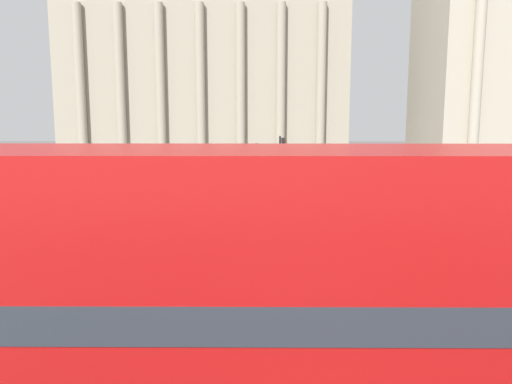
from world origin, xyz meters
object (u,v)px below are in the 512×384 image
Objects in this scene: traffic_light_far at (281,158)px; plaza_building_left at (206,74)px; traffic_light_mid at (259,172)px; pedestrian_blue at (209,208)px; pedestrian_grey at (432,175)px; double_decker_bus at (336,296)px; traffic_light_near at (363,196)px; car_navy at (150,181)px; car_silver at (161,213)px.

plaza_building_left is at bearing 105.21° from traffic_light_far.
traffic_light_mid is 2.93m from pedestrian_blue.
traffic_light_far reaches higher than pedestrian_grey.
double_decker_bus is at bearing 30.05° from pedestrian_grey.
traffic_light_near reaches higher than pedestrian_blue.
plaza_building_left reaches higher than pedestrian_blue.
car_navy is at bearing -93.44° from plaza_building_left.
plaza_building_left is at bearing 103.52° from double_decker_bus.
pedestrian_blue is 19.28m from pedestrian_grey.
traffic_light_far reaches higher than car_silver.
traffic_light_near is (8.57, -41.06, -6.78)m from plaza_building_left.
traffic_light_far is 9.59m from pedestrian_blue.
traffic_light_far is (6.98, -25.68, -6.95)m from plaza_building_left.
car_navy is at bearing -33.71° from pedestrian_grey.
plaza_building_left is at bearing 91.04° from car_navy.
pedestrian_blue is at bearing 127.12° from traffic_light_near.
car_silver is at bearing -23.77° from pedestrian_blue.
traffic_light_mid is 2.27× the size of pedestrian_grey.
car_navy is (-8.09, 25.73, -1.71)m from double_decker_bus.
traffic_light_mid is at bearing -142.09° from pedestrian_blue.
double_decker_bus is 2.67× the size of traffic_light_near.
pedestrian_grey is at bearing 45.43° from traffic_light_mid.
plaza_building_left is 34.83m from car_silver.
double_decker_bus is 5.85× the size of pedestrian_blue.
traffic_light_mid reaches higher than car_silver.
pedestrian_blue is (-4.90, 6.47, -1.53)m from traffic_light_near.
traffic_light_near is at bearing -78.20° from plaza_building_left.
car_silver is at bearing -87.45° from plaza_building_left.
car_silver is 2.37m from pedestrian_blue.
traffic_light_near is 1.09× the size of traffic_light_mid.
car_navy is (-9.94, 18.40, -1.88)m from traffic_light_near.
double_decker_bus is 2.87× the size of traffic_light_far.
car_navy is 2.63× the size of pedestrian_grey.
traffic_light_mid is at bearing -74.78° from car_silver.
traffic_light_near reaches higher than traffic_light_far.
double_decker_bus is 15.68m from car_silver.
traffic_light_mid is at bearing -100.20° from traffic_light_far.
car_navy is 2.32× the size of pedestrian_blue.
double_decker_bus is at bearing -155.74° from car_silver.
traffic_light_mid is 0.99× the size of traffic_light_far.
car_silver is at bearing 133.89° from traffic_light_near.
traffic_light_near reaches higher than pedestrian_grey.
plaza_building_left is at bearing -85.64° from pedestrian_blue.
traffic_light_near is 15.45m from traffic_light_far.
car_navy is at bearing 113.06° from double_decker_bus.
double_decker_bus is at bearing 100.78° from pedestrian_blue.
plaza_building_left is 18.57× the size of pedestrian_grey.
plaza_building_left reaches higher than traffic_light_mid.
traffic_light_far is at bearing -74.79° from plaza_building_left.
car_silver is (-5.48, -8.02, -1.71)m from traffic_light_far.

